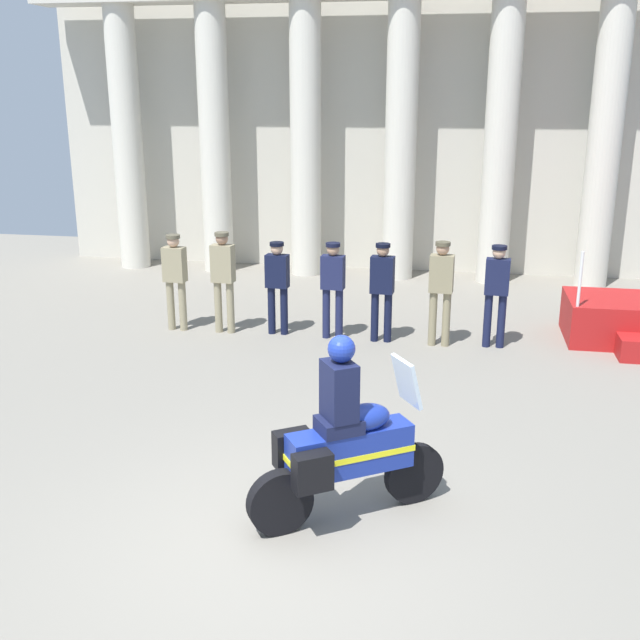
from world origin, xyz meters
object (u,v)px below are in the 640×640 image
(officer_in_row_1, at_px, (223,274))
(officer_in_row_3, at_px, (333,283))
(officer_in_row_0, at_px, (175,274))
(officer_in_row_5, at_px, (441,285))
(officer_in_row_4, at_px, (382,284))
(officer_in_row_2, at_px, (277,280))
(officer_in_row_6, at_px, (497,288))
(motorcycle_with_rider, at_px, (343,445))

(officer_in_row_1, relative_size, officer_in_row_3, 1.07)
(officer_in_row_0, relative_size, officer_in_row_3, 1.03)
(officer_in_row_1, distance_m, officer_in_row_5, 3.68)
(officer_in_row_4, bearing_deg, officer_in_row_2, 1.89)
(officer_in_row_1, xyz_separation_m, officer_in_row_6, (4.57, 0.03, -0.04))
(officer_in_row_4, xyz_separation_m, officer_in_row_6, (1.84, 0.04, 0.02))
(officer_in_row_1, height_order, officer_in_row_3, officer_in_row_1)
(officer_in_row_1, bearing_deg, officer_in_row_4, -175.38)
(officer_in_row_3, height_order, motorcycle_with_rider, motorcycle_with_rider)
(officer_in_row_1, relative_size, officer_in_row_6, 1.04)
(officer_in_row_0, xyz_separation_m, officer_in_row_3, (2.76, 0.03, -0.03))
(officer_in_row_4, height_order, officer_in_row_6, officer_in_row_6)
(officer_in_row_4, bearing_deg, officer_in_row_1, 4.62)
(officer_in_row_4, relative_size, motorcycle_with_rider, 0.88)
(officer_in_row_2, height_order, officer_in_row_5, officer_in_row_5)
(officer_in_row_0, height_order, motorcycle_with_rider, motorcycle_with_rider)
(officer_in_row_0, height_order, officer_in_row_2, officer_in_row_0)
(officer_in_row_0, relative_size, officer_in_row_6, 1.00)
(officer_in_row_3, relative_size, officer_in_row_6, 0.97)
(officer_in_row_6, distance_m, motorcycle_with_rider, 5.84)
(officer_in_row_6, bearing_deg, officer_in_row_0, 5.17)
(officer_in_row_1, xyz_separation_m, motorcycle_with_rider, (2.93, -5.57, -0.25))
(motorcycle_with_rider, bearing_deg, officer_in_row_0, 90.92)
(officer_in_row_3, xyz_separation_m, motorcycle_with_rider, (1.04, -5.59, -0.18))
(officer_in_row_0, distance_m, officer_in_row_5, 4.55)
(officer_in_row_1, distance_m, officer_in_row_6, 4.57)
(officer_in_row_2, relative_size, officer_in_row_5, 0.93)
(officer_in_row_5, xyz_separation_m, officer_in_row_6, (0.88, 0.09, -0.03))
(officer_in_row_6, height_order, motorcycle_with_rider, motorcycle_with_rider)
(officer_in_row_0, bearing_deg, officer_in_row_3, -174.66)
(motorcycle_with_rider, bearing_deg, officer_in_row_4, 58.76)
(officer_in_row_3, relative_size, officer_in_row_4, 0.99)
(officer_in_row_5, bearing_deg, officer_in_row_1, 3.93)
(officer_in_row_2, distance_m, officer_in_row_6, 3.64)
(officer_in_row_5, xyz_separation_m, motorcycle_with_rider, (-0.75, -5.52, -0.23))
(motorcycle_with_rider, bearing_deg, officer_in_row_6, 40.34)
(motorcycle_with_rider, bearing_deg, officer_in_row_2, 76.11)
(officer_in_row_3, bearing_deg, motorcycle_with_rider, 105.23)
(officer_in_row_5, height_order, officer_in_row_6, officer_in_row_5)
(officer_in_row_4, xyz_separation_m, officer_in_row_5, (0.96, -0.05, 0.04))
(officer_in_row_4, bearing_deg, officer_in_row_3, 2.85)
(officer_in_row_0, height_order, officer_in_row_3, officer_in_row_0)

